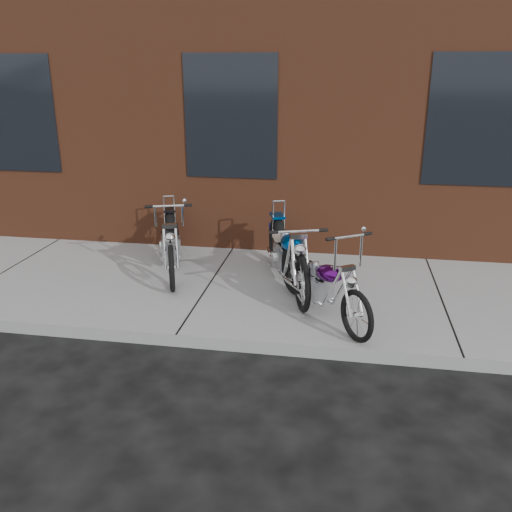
# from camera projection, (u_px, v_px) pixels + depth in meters

# --- Properties ---
(ground) EXTENTS (120.00, 120.00, 0.00)m
(ground) POSITION_uv_depth(u_px,v_px,m) (177.00, 347.00, 5.94)
(ground) COLOR black
(ground) RESTS_ON ground
(sidewalk) EXTENTS (22.00, 3.00, 0.15)m
(sidewalk) POSITION_uv_depth(u_px,v_px,m) (210.00, 289.00, 7.31)
(sidewalk) COLOR #969696
(sidewalk) RESTS_ON ground
(building_brick) EXTENTS (22.00, 10.00, 8.00)m
(building_brick) POSITION_uv_depth(u_px,v_px,m) (276.00, 15.00, 12.06)
(building_brick) COLOR brown
(building_brick) RESTS_ON ground
(chopper_purple) EXTENTS (1.18, 1.70, 1.11)m
(chopper_purple) POSITION_uv_depth(u_px,v_px,m) (321.00, 285.00, 6.29)
(chopper_purple) COLOR black
(chopper_purple) RESTS_ON sidewalk
(chopper_blue) EXTENTS (0.86, 2.19, 0.99)m
(chopper_blue) POSITION_uv_depth(u_px,v_px,m) (288.00, 255.00, 7.14)
(chopper_blue) COLOR black
(chopper_blue) RESTS_ON sidewalk
(chopper_third) EXTENTS (0.82, 2.07, 1.09)m
(chopper_third) POSITION_uv_depth(u_px,v_px,m) (171.00, 243.00, 7.67)
(chopper_third) COLOR black
(chopper_third) RESTS_ON sidewalk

